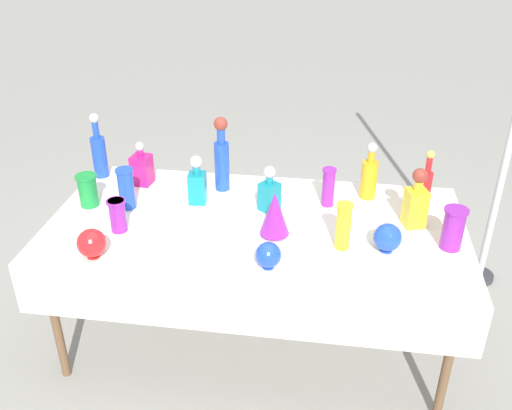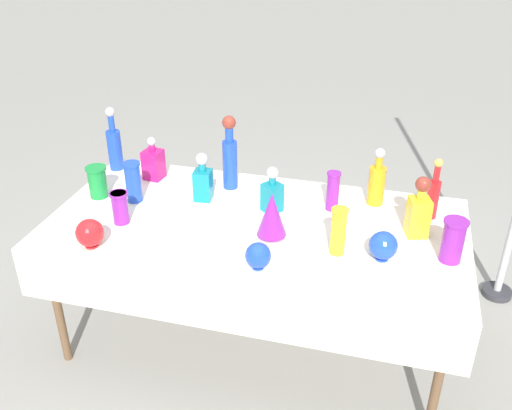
{
  "view_description": "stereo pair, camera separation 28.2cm",
  "coord_description": "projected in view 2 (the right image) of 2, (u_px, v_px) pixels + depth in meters",
  "views": [
    {
      "loc": [
        0.36,
        -2.44,
        2.24
      ],
      "look_at": [
        0.0,
        0.0,
        0.86
      ],
      "focal_mm": 40.0,
      "sensor_mm": 36.0,
      "label": 1
    },
    {
      "loc": [
        0.63,
        -2.38,
        2.24
      ],
      "look_at": [
        0.0,
        0.0,
        0.86
      ],
      "focal_mm": 40.0,
      "sensor_mm": 36.0,
      "label": 2
    }
  ],
  "objects": [
    {
      "name": "square_decanter_3",
      "position": [
        272.0,
        193.0,
        2.93
      ],
      "size": [
        0.12,
        0.12,
        0.25
      ],
      "color": "teal",
      "rests_on": "display_table"
    },
    {
      "name": "slender_vase_4",
      "position": [
        338.0,
        230.0,
        2.58
      ],
      "size": [
        0.08,
        0.08,
        0.23
      ],
      "color": "yellow",
      "rests_on": "display_table"
    },
    {
      "name": "cardboard_box_behind_right",
      "position": [
        214.0,
        219.0,
        4.14
      ],
      "size": [
        0.5,
        0.42,
        0.33
      ],
      "color": "tan",
      "rests_on": "ground"
    },
    {
      "name": "square_decanter_1",
      "position": [
        419.0,
        211.0,
        2.71
      ],
      "size": [
        0.12,
        0.12,
        0.31
      ],
      "color": "yellow",
      "rests_on": "display_table"
    },
    {
      "name": "slender_vase_3",
      "position": [
        97.0,
        181.0,
        3.07
      ],
      "size": [
        0.11,
        0.11,
        0.17
      ],
      "color": "#198C38",
      "rests_on": "display_table"
    },
    {
      "name": "slender_vase_5",
      "position": [
        120.0,
        207.0,
        2.83
      ],
      "size": [
        0.09,
        0.09,
        0.17
      ],
      "color": "purple",
      "rests_on": "display_table"
    },
    {
      "name": "round_bowl_1",
      "position": [
        90.0,
        233.0,
        2.64
      ],
      "size": [
        0.13,
        0.13,
        0.14
      ],
      "color": "red",
      "rests_on": "display_table"
    },
    {
      "name": "slender_vase_1",
      "position": [
        453.0,
        239.0,
        2.53
      ],
      "size": [
        0.11,
        0.11,
        0.21
      ],
      "color": "purple",
      "rests_on": "display_table"
    },
    {
      "name": "fluted_vase_0",
      "position": [
        272.0,
        214.0,
        2.7
      ],
      "size": [
        0.14,
        0.14,
        0.23
      ],
      "color": "purple",
      "rests_on": "display_table"
    },
    {
      "name": "ground_plane",
      "position": [
        256.0,
        337.0,
        3.24
      ],
      "size": [
        40.0,
        40.0,
        0.0
      ],
      "primitive_type": "plane",
      "color": "gray"
    },
    {
      "name": "slender_vase_2",
      "position": [
        333.0,
        190.0,
        2.94
      ],
      "size": [
        0.07,
        0.07,
        0.21
      ],
      "color": "purple",
      "rests_on": "display_table"
    },
    {
      "name": "round_bowl_2",
      "position": [
        383.0,
        246.0,
        2.55
      ],
      "size": [
        0.13,
        0.13,
        0.14
      ],
      "color": "blue",
      "rests_on": "display_table"
    },
    {
      "name": "tall_bottle_3",
      "position": [
        114.0,
        145.0,
        3.35
      ],
      "size": [
        0.08,
        0.08,
        0.38
      ],
      "color": "blue",
      "rests_on": "display_table"
    },
    {
      "name": "display_table",
      "position": [
        254.0,
        234.0,
        2.87
      ],
      "size": [
        2.09,
        1.05,
        0.76
      ],
      "color": "white",
      "rests_on": "ground"
    },
    {
      "name": "slender_vase_0",
      "position": [
        133.0,
        181.0,
        3.01
      ],
      "size": [
        0.09,
        0.09,
        0.22
      ],
      "color": "blue",
      "rests_on": "display_table"
    },
    {
      "name": "square_decanter_2",
      "position": [
        203.0,
        180.0,
        3.03
      ],
      "size": [
        0.1,
        0.1,
        0.27
      ],
      "color": "teal",
      "rests_on": "display_table"
    },
    {
      "name": "cardboard_box_behind_left",
      "position": [
        219.0,
        205.0,
        4.27
      ],
      "size": [
        0.44,
        0.38,
        0.39
      ],
      "color": "tan",
      "rests_on": "ground"
    },
    {
      "name": "tall_bottle_2",
      "position": [
        433.0,
        194.0,
        2.86
      ],
      "size": [
        0.06,
        0.06,
        0.33
      ],
      "color": "red",
      "rests_on": "display_table"
    },
    {
      "name": "tall_bottle_1",
      "position": [
        230.0,
        156.0,
        3.11
      ],
      "size": [
        0.08,
        0.08,
        0.42
      ],
      "color": "blue",
      "rests_on": "display_table"
    },
    {
      "name": "tall_bottle_0",
      "position": [
        377.0,
        182.0,
        2.98
      ],
      "size": [
        0.09,
        0.09,
        0.32
      ],
      "color": "orange",
      "rests_on": "display_table"
    },
    {
      "name": "square_decanter_0",
      "position": [
        153.0,
        162.0,
        3.26
      ],
      "size": [
        0.11,
        0.11,
        0.25
      ],
      "color": "#C61972",
      "rests_on": "display_table"
    },
    {
      "name": "price_tag_left",
      "position": [
        177.0,
        258.0,
        2.56
      ],
      "size": [
        0.05,
        0.02,
        0.05
      ],
      "primitive_type": "cube",
      "rotation": [
        -0.21,
        0.0,
        -0.01
      ],
      "color": "white",
      "rests_on": "display_table"
    },
    {
      "name": "round_bowl_0",
      "position": [
        258.0,
        255.0,
        2.5
      ],
      "size": [
        0.12,
        0.12,
        0.12
      ],
      "color": "blue",
      "rests_on": "display_table"
    }
  ]
}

